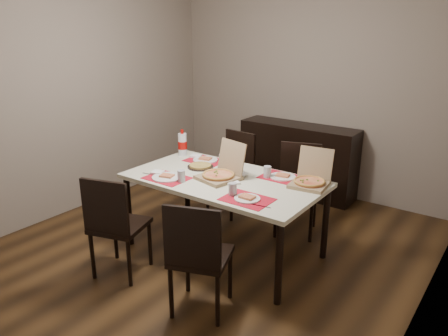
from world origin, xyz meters
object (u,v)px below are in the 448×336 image
(chair_far_right, at_px, (298,184))
(chair_far_left, at_px, (234,169))
(dip_bowl, at_px, (241,175))
(soda_bottle, at_px, (182,145))
(sideboard, at_px, (298,159))
(chair_near_right, at_px, (198,254))
(dining_table, at_px, (224,185))
(pizza_box_center, at_px, (221,173))
(chair_near_left, at_px, (115,223))

(chair_far_right, bearing_deg, chair_far_left, 178.05)
(chair_far_left, xyz_separation_m, dip_bowl, (0.58, -0.72, 0.25))
(chair_far_right, distance_m, soda_bottle, 1.30)
(sideboard, xyz_separation_m, chair_near_right, (0.55, -2.70, 0.06))
(dining_table, distance_m, pizza_box_center, 0.13)
(soda_bottle, bearing_deg, dining_table, -22.55)
(sideboard, relative_size, chair_near_right, 1.61)
(chair_far_left, distance_m, pizza_box_center, 1.05)
(sideboard, height_order, pizza_box_center, pizza_box_center)
(pizza_box_center, distance_m, soda_bottle, 0.85)
(pizza_box_center, bearing_deg, sideboard, 93.90)
(pizza_box_center, xyz_separation_m, soda_bottle, (-0.77, 0.35, 0.07))
(chair_near_right, bearing_deg, chair_far_left, 117.01)
(chair_far_left, bearing_deg, chair_far_right, -1.95)
(chair_far_right, height_order, pizza_box_center, pizza_box_center)
(dining_table, xyz_separation_m, chair_far_right, (0.35, 0.83, -0.17))
(dining_table, height_order, chair_far_right, chair_far_right)
(chair_far_right, height_order, soda_bottle, soda_bottle)
(chair_near_left, height_order, chair_near_right, same)
(chair_far_right, distance_m, pizza_box_center, 0.98)
(chair_far_right, xyz_separation_m, pizza_box_center, (-0.37, -0.86, 0.29))
(chair_far_right, bearing_deg, pizza_box_center, -113.03)
(pizza_box_center, bearing_deg, soda_bottle, 155.34)
(dip_bowl, bearing_deg, pizza_box_center, -123.28)
(pizza_box_center, bearing_deg, chair_far_left, 117.88)
(dining_table, distance_m, chair_near_left, 1.04)
(soda_bottle, bearing_deg, chair_far_left, 60.48)
(dining_table, distance_m, soda_bottle, 0.87)
(sideboard, relative_size, chair_far_right, 1.61)
(dining_table, xyz_separation_m, soda_bottle, (-0.79, 0.33, 0.19))
(sideboard, distance_m, chair_near_left, 2.73)
(soda_bottle, bearing_deg, dip_bowl, -12.15)
(chair_far_left, bearing_deg, pizza_box_center, -62.12)
(dining_table, relative_size, chair_near_right, 1.94)
(chair_near_left, distance_m, soda_bottle, 1.31)
(chair_near_left, xyz_separation_m, chair_near_right, (0.90, 0.01, 0.00))
(chair_near_left, relative_size, pizza_box_center, 2.15)
(sideboard, height_order, dining_table, sideboard)
(chair_near_right, distance_m, dip_bowl, 1.11)
(chair_near_left, bearing_deg, chair_far_right, 64.10)
(sideboard, height_order, chair_far_right, chair_far_right)
(sideboard, xyz_separation_m, pizza_box_center, (0.12, -1.83, 0.35))
(chair_far_left, height_order, dip_bowl, chair_far_left)
(chair_far_left, relative_size, pizza_box_center, 2.15)
(soda_bottle, bearing_deg, chair_near_left, -76.43)
(dip_bowl, bearing_deg, chair_far_right, 69.68)
(pizza_box_center, distance_m, dip_bowl, 0.20)
(chair_far_left, bearing_deg, sideboard, 69.88)
(chair_far_left, bearing_deg, chair_near_right, -62.99)
(dining_table, bearing_deg, pizza_box_center, -118.32)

